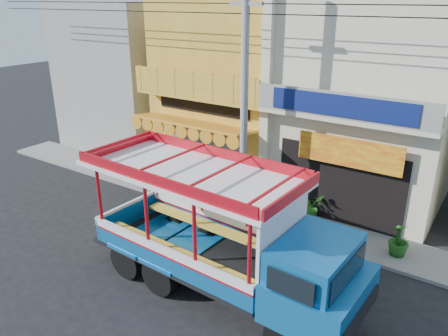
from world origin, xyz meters
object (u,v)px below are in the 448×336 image
Objects in this scene: songthaew_truck at (238,242)px; potted_plant_a at (310,207)px; utility_pole at (248,86)px; green_sign at (152,175)px; potted_plant_c at (399,239)px.

songthaew_truck is 5.41m from potted_plant_a.
green_sign is at bearing 174.47° from utility_pole.
utility_pole is at bearing -5.53° from green_sign.
songthaew_truck is 9.09× the size of green_sign.
potted_plant_c is (10.40, 0.06, 0.18)m from green_sign.
utility_pole is at bearing 147.71° from potted_plant_a.
potted_plant_c is at bearing 5.91° from utility_pole.
potted_plant_c is (3.14, 4.57, -1.13)m from songthaew_truck.
songthaew_truck is 7.29× the size of potted_plant_c.
green_sign is (-7.25, 4.52, -1.31)m from songthaew_truck.
potted_plant_a is 3.37m from potted_plant_c.
utility_pole is 27.87× the size of potted_plant_a.
green_sign is 0.89× the size of potted_plant_a.
potted_plant_a is at bearing 91.67° from songthaew_truck.
green_sign is at bearing 148.08° from songthaew_truck.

